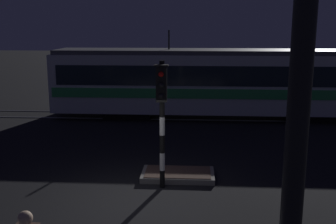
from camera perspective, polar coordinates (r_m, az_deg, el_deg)
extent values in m
plane|color=black|center=(10.42, -5.69, -12.91)|extent=(120.00, 120.00, 0.00)
cube|color=#59595E|center=(19.24, -1.19, -1.04)|extent=(80.00, 0.12, 0.03)
cube|color=#59595E|center=(20.63, -0.85, -0.13)|extent=(80.00, 0.12, 0.03)
cube|color=slate|center=(12.11, 1.39, -8.77)|extent=(2.12, 1.16, 0.16)
cube|color=#4C382D|center=(12.08, 1.40, -8.37)|extent=(1.90, 1.04, 0.02)
cylinder|color=black|center=(11.35, -0.80, -9.31)|extent=(0.14, 0.14, 0.50)
cylinder|color=white|center=(11.18, -0.81, -6.94)|extent=(0.14, 0.14, 0.50)
cylinder|color=black|center=(11.02, -0.82, -4.49)|extent=(0.14, 0.14, 0.50)
cylinder|color=white|center=(10.89, -0.83, -1.98)|extent=(0.14, 0.14, 0.50)
cylinder|color=black|center=(10.78, -0.84, 0.59)|extent=(0.14, 0.14, 0.50)
cylinder|color=white|center=(10.69, -0.84, 3.21)|extent=(0.14, 0.14, 0.50)
cylinder|color=black|center=(10.63, -0.85, 5.86)|extent=(0.14, 0.14, 0.50)
cube|color=black|center=(10.50, -0.92, 3.86)|extent=(0.28, 0.20, 0.90)
sphere|color=red|center=(10.36, -0.97, 5.31)|extent=(0.14, 0.14, 0.14)
sphere|color=black|center=(10.39, -0.97, 3.77)|extent=(0.14, 0.14, 0.14)
sphere|color=black|center=(10.44, -0.96, 2.25)|extent=(0.14, 0.14, 0.14)
cube|color=black|center=(10.44, -0.93, 6.52)|extent=(0.36, 0.24, 0.04)
cylinder|color=black|center=(3.32, 17.86, 1.67)|extent=(0.18, 0.18, 7.66)
cube|color=silver|center=(19.60, 7.01, 4.13)|extent=(15.64, 2.50, 2.70)
cube|color=green|center=(18.40, 7.20, 2.50)|extent=(15.33, 0.04, 0.44)
cube|color=green|center=(20.91, 6.79, 3.67)|extent=(15.33, 0.04, 0.44)
cube|color=black|center=(18.29, 7.26, 4.98)|extent=(14.86, 0.03, 0.90)
cube|color=#4C4C51|center=(19.45, 7.12, 8.37)|extent=(15.33, 2.30, 0.20)
cylinder|color=#262628|center=(19.43, 0.13, 9.93)|extent=(0.08, 0.08, 1.00)
cube|color=black|center=(20.57, 18.95, -0.38)|extent=(2.20, 2.00, 0.35)
cube|color=black|center=(20.09, -5.45, -0.06)|extent=(2.20, 2.00, 0.35)
sphere|color=beige|center=(6.57, -19.33, -13.83)|extent=(0.22, 0.22, 0.22)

